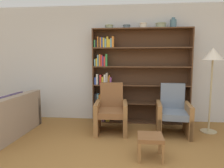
# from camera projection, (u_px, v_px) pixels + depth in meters

# --- Properties ---
(wall_back) EXTENTS (12.00, 0.06, 2.75)m
(wall_back) POSITION_uv_depth(u_px,v_px,m) (128.00, 64.00, 4.81)
(wall_back) COLOR silver
(wall_back) RESTS_ON ground
(bookshelf) EXTENTS (2.23, 0.30, 2.18)m
(bookshelf) POSITION_uv_depth(u_px,v_px,m) (132.00, 77.00, 4.67)
(bookshelf) COLOR brown
(bookshelf) RESTS_ON ground
(bowl_terracotta) EXTENTS (0.19, 0.19, 0.09)m
(bowl_terracotta) POSITION_uv_depth(u_px,v_px,m) (109.00, 27.00, 4.56)
(bowl_terracotta) COLOR gray
(bowl_terracotta) RESTS_ON bookshelf
(bowl_stoneware) EXTENTS (0.17, 0.17, 0.08)m
(bowl_stoneware) POSITION_uv_depth(u_px,v_px,m) (127.00, 26.00, 4.52)
(bowl_stoneware) COLOR slate
(bowl_stoneware) RESTS_ON bookshelf
(bowl_brass) EXTENTS (0.17, 0.17, 0.12)m
(bowl_brass) POSITION_uv_depth(u_px,v_px,m) (143.00, 25.00, 4.48)
(bowl_brass) COLOR silver
(bowl_brass) RESTS_ON bookshelf
(bowl_olive) EXTENTS (0.24, 0.24, 0.11)m
(bowl_olive) POSITION_uv_depth(u_px,v_px,m) (161.00, 25.00, 4.44)
(bowl_olive) COLOR gray
(bowl_olive) RESTS_ON bookshelf
(vase_tall) EXTENTS (0.14, 0.14, 0.22)m
(vase_tall) POSITION_uv_depth(u_px,v_px,m) (173.00, 23.00, 4.41)
(vase_tall) COLOR slate
(vase_tall) RESTS_ON bookshelf
(couch) EXTENTS (0.89, 1.56, 0.82)m
(couch) POSITION_uv_depth(u_px,v_px,m) (4.00, 120.00, 3.91)
(couch) COLOR gray
(couch) RESTS_ON ground
(armchair_leather) EXTENTS (0.68, 0.72, 0.99)m
(armchair_leather) POSITION_uv_depth(u_px,v_px,m) (111.00, 111.00, 4.11)
(armchair_leather) COLOR olive
(armchair_leather) RESTS_ON ground
(armchair_cushioned) EXTENTS (0.69, 0.73, 0.99)m
(armchair_cushioned) POSITION_uv_depth(u_px,v_px,m) (173.00, 113.00, 3.99)
(armchair_cushioned) COLOR olive
(armchair_cushioned) RESTS_ON ground
(floor_lamp) EXTENTS (0.41, 0.41, 1.71)m
(floor_lamp) POSITION_uv_depth(u_px,v_px,m) (213.00, 59.00, 3.94)
(floor_lamp) COLOR tan
(floor_lamp) RESTS_ON ground
(footstool) EXTENTS (0.37, 0.37, 0.35)m
(footstool) POSITION_uv_depth(u_px,v_px,m) (150.00, 139.00, 2.99)
(footstool) COLOR olive
(footstool) RESTS_ON ground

